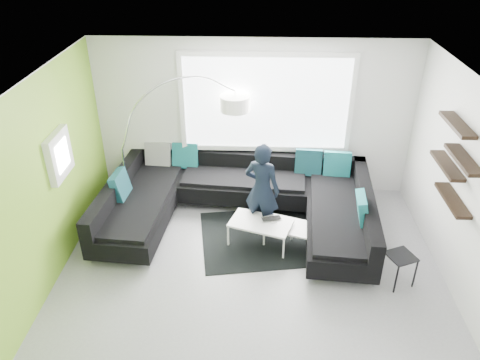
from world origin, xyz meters
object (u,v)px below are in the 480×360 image
sectional_sofa (238,206)px  arc_lamp (122,149)px  laptop (272,220)px  side_table (398,269)px  person (262,189)px  coffee_table (275,233)px

sectional_sofa → arc_lamp: arc_lamp is taller
arc_lamp → laptop: bearing=-29.0°
side_table → person: size_ratio=0.31×
coffee_table → person: (-0.22, 0.33, 0.59)m
side_table → arc_lamp: bearing=157.5°
arc_lamp → laptop: 2.72m
coffee_table → arc_lamp: size_ratio=0.52×
person → side_table: bearing=170.4°
sectional_sofa → arc_lamp: size_ratio=1.91×
sectional_sofa → coffee_table: size_ratio=3.68×
laptop → person: bearing=103.2°
sectional_sofa → coffee_table: bearing=-30.5°
laptop → arc_lamp: bearing=144.3°
arc_lamp → person: arc_lamp is taller
sectional_sofa → person: person is taller
arc_lamp → sectional_sofa: bearing=-23.6°
arc_lamp → laptop: size_ratio=6.80×
arc_lamp → person: (2.30, -0.57, -0.38)m
side_table → person: 2.29m
sectional_sofa → arc_lamp: (-1.92, 0.48, 0.76)m
sectional_sofa → side_table: 2.61m
sectional_sofa → person: bearing=-9.2°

